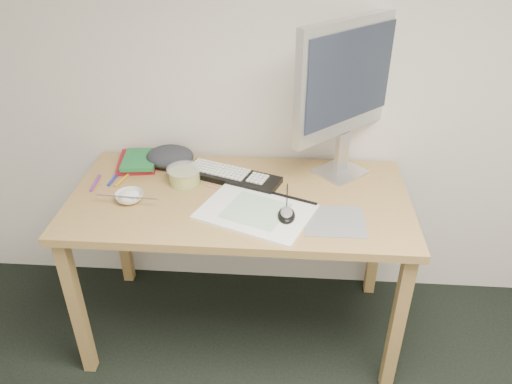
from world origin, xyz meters
TOP-DOWN VIEW (x-y plane):
  - room_shell at (0.00, 0.00)m, footprint 3.60×3.60m
  - desk at (-0.27, 1.43)m, footprint 1.40×0.70m
  - mousepad at (0.11, 1.27)m, footprint 0.23×0.21m
  - sketchpad at (-0.20, 1.31)m, footprint 0.50×0.44m
  - keyboard at (-0.32, 1.57)m, footprint 0.45×0.28m
  - monitor at (0.15, 1.66)m, footprint 0.44×0.43m
  - mouse at (-0.08, 1.27)m, footprint 0.07×0.11m
  - rice_bowl at (-0.72, 1.36)m, footprint 0.11×0.11m
  - chopsticks at (-0.72, 1.33)m, footprint 0.25×0.03m
  - fruit_tub at (-0.52, 1.52)m, footprint 0.15×0.15m
  - book_red at (-0.77, 1.68)m, footprint 0.20×0.25m
  - book_green at (-0.75, 1.66)m, footprint 0.17×0.22m
  - cloth_lump at (-0.62, 1.68)m, footprint 0.19×0.16m
  - pencil_pink at (-0.35, 1.47)m, footprint 0.15×0.07m
  - pencil_tan at (-0.28, 1.47)m, footprint 0.15×0.13m
  - pencil_black at (-0.20, 1.53)m, footprint 0.16×0.04m
  - marker_blue at (-0.83, 1.53)m, footprint 0.02×0.14m
  - marker_orange at (-0.79, 1.52)m, footprint 0.04×0.12m
  - marker_purple at (-0.90, 1.48)m, footprint 0.02×0.13m

SIDE VIEW (x-z plane):
  - desk at x=-0.27m, z-range 0.29..1.04m
  - mousepad at x=0.11m, z-range 0.75..0.75m
  - pencil_black at x=-0.20m, z-range 0.75..0.76m
  - pencil_pink at x=-0.35m, z-range 0.75..0.76m
  - pencil_tan at x=-0.28m, z-range 0.75..0.76m
  - marker_orange at x=-0.79m, z-range 0.75..0.76m
  - sketchpad at x=-0.20m, z-range 0.75..0.76m
  - marker_purple at x=-0.90m, z-range 0.75..0.76m
  - marker_blue at x=-0.83m, z-range 0.75..0.76m
  - book_red at x=-0.77m, z-range 0.75..0.77m
  - keyboard at x=-0.32m, z-range 0.75..0.78m
  - rice_bowl at x=-0.72m, z-range 0.75..0.79m
  - mouse at x=-0.08m, z-range 0.76..0.80m
  - book_green at x=-0.75m, z-range 0.77..0.79m
  - fruit_tub at x=-0.52m, z-range 0.75..0.82m
  - cloth_lump at x=-0.62m, z-range 0.75..0.83m
  - chopsticks at x=-0.72m, z-range 0.78..0.80m
  - monitor at x=0.15m, z-range 0.83..1.51m
  - room_shell at x=0.00m, z-range -0.24..3.36m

